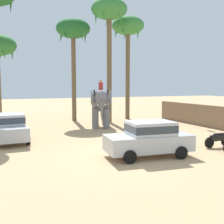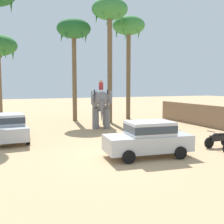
{
  "view_description": "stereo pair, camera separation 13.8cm",
  "coord_description": "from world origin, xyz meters",
  "px_view_note": "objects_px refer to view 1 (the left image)",
  "views": [
    {
      "loc": [
        -5.83,
        -11.36,
        3.4
      ],
      "look_at": [
        1.38,
        5.33,
        1.6
      ],
      "focal_mm": 43.04,
      "sensor_mm": 36.0,
      "label": 1
    },
    {
      "loc": [
        -5.71,
        -11.41,
        3.4
      ],
      "look_at": [
        1.38,
        5.33,
        1.6
      ],
      "focal_mm": 43.04,
      "sensor_mm": 36.0,
      "label": 2
    }
  ],
  "objects_px": {
    "elephant_with_mahout": "(101,103)",
    "palm_tree_left_of_road": "(109,15)",
    "palm_tree_near_hut": "(73,32)",
    "car_sedan_foreground": "(149,137)",
    "palm_tree_leaning_seaward": "(128,30)",
    "car_parked_far_side": "(10,127)",
    "motorcycle_mid_row": "(218,139)"
  },
  "relations": [
    {
      "from": "elephant_with_mahout",
      "to": "palm_tree_left_of_road",
      "type": "xyz_separation_m",
      "value": [
        1.74,
        2.31,
        7.65
      ]
    },
    {
      "from": "palm_tree_near_hut",
      "to": "palm_tree_left_of_road",
      "type": "relative_size",
      "value": 0.87
    },
    {
      "from": "car_sedan_foreground",
      "to": "palm_tree_leaning_seaward",
      "type": "distance_m",
      "value": 16.67
    },
    {
      "from": "car_sedan_foreground",
      "to": "elephant_with_mahout",
      "type": "bearing_deg",
      "value": 83.31
    },
    {
      "from": "palm_tree_leaning_seaward",
      "to": "car_sedan_foreground",
      "type": "bearing_deg",
      "value": -112.6
    },
    {
      "from": "car_parked_far_side",
      "to": "palm_tree_leaning_seaward",
      "type": "xyz_separation_m",
      "value": [
        11.59,
        7.28,
        7.98
      ]
    },
    {
      "from": "motorcycle_mid_row",
      "to": "palm_tree_left_of_road",
      "type": "height_order",
      "value": "palm_tree_left_of_road"
    },
    {
      "from": "motorcycle_mid_row",
      "to": "palm_tree_left_of_road",
      "type": "bearing_deg",
      "value": 98.31
    },
    {
      "from": "palm_tree_near_hut",
      "to": "motorcycle_mid_row",
      "type": "bearing_deg",
      "value": -73.18
    },
    {
      "from": "car_sedan_foreground",
      "to": "car_parked_far_side",
      "type": "height_order",
      "value": "same"
    },
    {
      "from": "car_parked_far_side",
      "to": "elephant_with_mahout",
      "type": "height_order",
      "value": "elephant_with_mahout"
    },
    {
      "from": "motorcycle_mid_row",
      "to": "palm_tree_near_hut",
      "type": "bearing_deg",
      "value": 106.82
    },
    {
      "from": "motorcycle_mid_row",
      "to": "palm_tree_leaning_seaward",
      "type": "relative_size",
      "value": 0.18
    },
    {
      "from": "palm_tree_left_of_road",
      "to": "palm_tree_leaning_seaward",
      "type": "height_order",
      "value": "palm_tree_left_of_road"
    },
    {
      "from": "palm_tree_left_of_road",
      "to": "palm_tree_leaning_seaward",
      "type": "distance_m",
      "value": 3.41
    },
    {
      "from": "elephant_with_mahout",
      "to": "motorcycle_mid_row",
      "type": "xyz_separation_m",
      "value": [
        3.42,
        -9.18,
        -1.53
      ]
    },
    {
      "from": "motorcycle_mid_row",
      "to": "elephant_with_mahout",
      "type": "bearing_deg",
      "value": 110.42
    },
    {
      "from": "motorcycle_mid_row",
      "to": "car_sedan_foreground",
      "type": "bearing_deg",
      "value": -177.57
    },
    {
      "from": "car_sedan_foreground",
      "to": "palm_tree_near_hut",
      "type": "height_order",
      "value": "palm_tree_near_hut"
    },
    {
      "from": "palm_tree_left_of_road",
      "to": "palm_tree_leaning_seaward",
      "type": "relative_size",
      "value": 1.08
    },
    {
      "from": "motorcycle_mid_row",
      "to": "palm_tree_left_of_road",
      "type": "relative_size",
      "value": 0.16
    },
    {
      "from": "elephant_with_mahout",
      "to": "palm_tree_near_hut",
      "type": "bearing_deg",
      "value": 99.74
    },
    {
      "from": "motorcycle_mid_row",
      "to": "palm_tree_leaning_seaward",
      "type": "distance_m",
      "value": 15.81
    },
    {
      "from": "palm_tree_near_hut",
      "to": "palm_tree_left_of_road",
      "type": "bearing_deg",
      "value": -45.32
    },
    {
      "from": "motorcycle_mid_row",
      "to": "palm_tree_near_hut",
      "type": "relative_size",
      "value": 0.19
    },
    {
      "from": "car_sedan_foreground",
      "to": "motorcycle_mid_row",
      "type": "xyz_separation_m",
      "value": [
        4.52,
        0.19,
        -0.46
      ]
    },
    {
      "from": "car_parked_far_side",
      "to": "palm_tree_near_hut",
      "type": "bearing_deg",
      "value": 52.36
    },
    {
      "from": "car_sedan_foreground",
      "to": "palm_tree_near_hut",
      "type": "xyz_separation_m",
      "value": [
        0.25,
        14.29,
        7.45
      ]
    },
    {
      "from": "palm_tree_near_hut",
      "to": "palm_tree_leaning_seaward",
      "type": "relative_size",
      "value": 0.94
    },
    {
      "from": "elephant_with_mahout",
      "to": "palm_tree_near_hut",
      "type": "relative_size",
      "value": 0.42
    },
    {
      "from": "palm_tree_leaning_seaward",
      "to": "elephant_with_mahout",
      "type": "bearing_deg",
      "value": -137.55
    },
    {
      "from": "elephant_with_mahout",
      "to": "palm_tree_near_hut",
      "type": "xyz_separation_m",
      "value": [
        -0.84,
        4.92,
        6.39
      ]
    }
  ]
}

